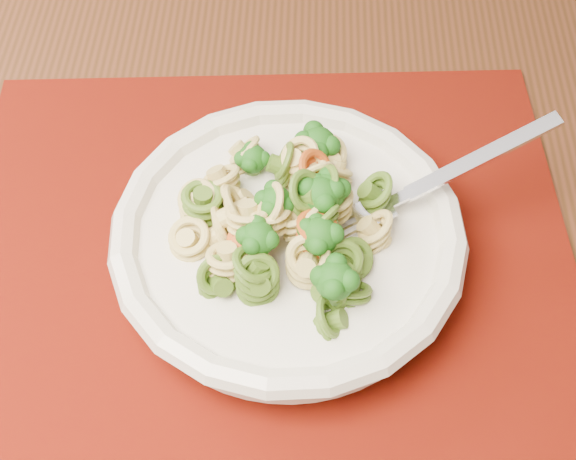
# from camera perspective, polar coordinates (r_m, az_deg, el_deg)

# --- Properties ---
(dining_table) EXTENTS (1.50, 1.03, 0.73)m
(dining_table) POSITION_cam_1_polar(r_m,az_deg,el_deg) (0.74, 0.50, 4.19)
(dining_table) COLOR #4E2716
(dining_table) RESTS_ON ground
(placemat) EXTENTS (0.47, 0.39, 0.00)m
(placemat) POSITION_cam_1_polar(r_m,az_deg,el_deg) (0.57, -1.54, -0.81)
(placemat) COLOR #621504
(placemat) RESTS_ON dining_table
(pasta_bowl) EXTENTS (0.24, 0.24, 0.05)m
(pasta_bowl) POSITION_cam_1_polar(r_m,az_deg,el_deg) (0.54, 0.00, -0.72)
(pasta_bowl) COLOR silver
(pasta_bowl) RESTS_ON placemat
(pasta_broccoli_heap) EXTENTS (0.20, 0.20, 0.06)m
(pasta_broccoli_heap) POSITION_cam_1_polar(r_m,az_deg,el_deg) (0.53, 0.00, 0.38)
(pasta_broccoli_heap) COLOR #D5BC69
(pasta_broccoli_heap) RESTS_ON pasta_bowl
(fork) EXTENTS (0.18, 0.10, 0.08)m
(fork) POSITION_cam_1_polar(r_m,az_deg,el_deg) (0.54, 6.11, 1.34)
(fork) COLOR silver
(fork) RESTS_ON pasta_bowl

